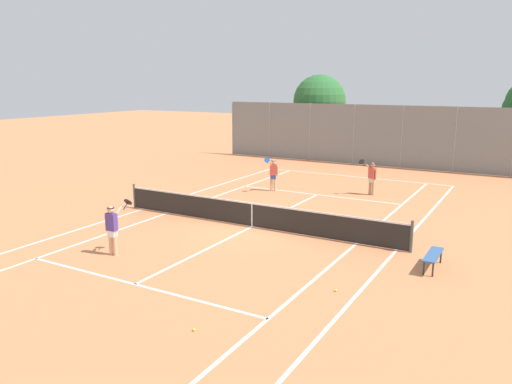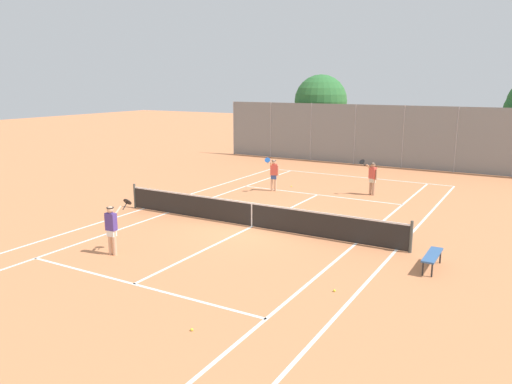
{
  "view_description": "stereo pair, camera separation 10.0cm",
  "coord_description": "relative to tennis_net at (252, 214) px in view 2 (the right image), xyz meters",
  "views": [
    {
      "loc": [
        9.18,
        -15.86,
        5.4
      ],
      "look_at": [
        -0.68,
        1.5,
        1.0
      ],
      "focal_mm": 35.0,
      "sensor_mm": 36.0,
      "label": 1
    },
    {
      "loc": [
        9.27,
        -15.81,
        5.4
      ],
      "look_at": [
        -0.68,
        1.5,
        1.0
      ],
      "focal_mm": 35.0,
      "sensor_mm": 36.0,
      "label": 2
    }
  ],
  "objects": [
    {
      "name": "player_near_side",
      "position": [
        -2.26,
        -4.93,
        0.42
      ],
      "size": [
        0.63,
        0.76,
        1.77
      ],
      "color": "#D8A884",
      "rests_on": "ground"
    },
    {
      "name": "loose_tennis_ball_0",
      "position": [
        -1.94,
        7.43,
        -0.48
      ],
      "size": [
        0.07,
        0.07,
        0.07
      ],
      "primitive_type": "sphere",
      "color": "#D1DB33",
      "rests_on": "ground"
    },
    {
      "name": "tennis_net",
      "position": [
        0.0,
        0.0,
        0.0
      ],
      "size": [
        12.0,
        0.1,
        1.07
      ],
      "color": "#474C47",
      "rests_on": "ground"
    },
    {
      "name": "loose_tennis_ball_2",
      "position": [
        4.95,
        -4.14,
        -0.48
      ],
      "size": [
        0.07,
        0.07,
        0.07
      ],
      "primitive_type": "sphere",
      "color": "#D1DB33",
      "rests_on": "ground"
    },
    {
      "name": "loose_tennis_ball_3",
      "position": [
        2.97,
        -7.72,
        -0.48
      ],
      "size": [
        0.07,
        0.07,
        0.07
      ],
      "primitive_type": "sphere",
      "color": "#D1DB33",
      "rests_on": "ground"
    },
    {
      "name": "loose_tennis_ball_1",
      "position": [
        3.93,
        1.19,
        -0.48
      ],
      "size": [
        0.07,
        0.07,
        0.07
      ],
      "primitive_type": "sphere",
      "color": "#D1DB33",
      "rests_on": "ground"
    },
    {
      "name": "back_fence",
      "position": [
        0.0,
        16.35,
        1.49
      ],
      "size": [
        22.4,
        0.08,
        4.0
      ],
      "color": "gray",
      "rests_on": "ground"
    },
    {
      "name": "ground_plane",
      "position": [
        0.0,
        0.0,
        -0.51
      ],
      "size": [
        120.0,
        120.0,
        0.0
      ],
      "primitive_type": "plane",
      "color": "#CC7A4C"
    },
    {
      "name": "player_far_left",
      "position": [
        -2.29,
        6.09,
        0.42
      ],
      "size": [
        0.46,
        0.88,
        1.77
      ],
      "color": "#D8A884",
      "rests_on": "ground"
    },
    {
      "name": "courtside_bench",
      "position": [
        6.84,
        -1.17,
        -0.1
      ],
      "size": [
        0.36,
        1.5,
        0.47
      ],
      "color": "#33598C",
      "rests_on": "ground"
    },
    {
      "name": "tree_behind_left",
      "position": [
        -5.24,
        19.13,
        3.38
      ],
      "size": [
        3.88,
        3.88,
        5.98
      ],
      "color": "brown",
      "rests_on": "ground"
    },
    {
      "name": "court_line_markings",
      "position": [
        0.0,
        0.0,
        -0.51
      ],
      "size": [
        11.1,
        23.9,
        0.01
      ],
      "color": "silver",
      "rests_on": "ground"
    },
    {
      "name": "player_far_right",
      "position": [
        2.31,
        7.67,
        0.42
      ],
      "size": [
        0.85,
        0.68,
        1.77
      ],
      "color": "tan",
      "rests_on": "ground"
    }
  ]
}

